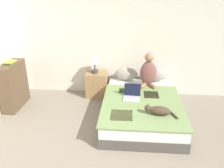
{
  "coord_description": "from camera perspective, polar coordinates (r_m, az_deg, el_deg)",
  "views": [
    {
      "loc": [
        0.09,
        -1.84,
        2.38
      ],
      "look_at": [
        -0.22,
        2.01,
        0.74
      ],
      "focal_mm": 38.0,
      "sensor_mm": 36.0,
      "label": 1
    }
  ],
  "objects": [
    {
      "name": "nightstand",
      "position": [
        5.37,
        -3.69,
        -0.1
      ],
      "size": [
        0.47,
        0.39,
        0.56
      ],
      "color": "#937047",
      "rests_on": "ground_plane"
    },
    {
      "name": "pillow_near",
      "position": [
        5.27,
        3.52,
        2.46
      ],
      "size": [
        0.51,
        0.22,
        0.29
      ],
      "color": "gray",
      "rests_on": "bed"
    },
    {
      "name": "wall_back",
      "position": [
        5.26,
        3.6,
        10.8
      ],
      "size": [
        5.86,
        0.05,
        2.55
      ],
      "color": "beige",
      "rests_on": "ground_plane"
    },
    {
      "name": "person_sitting",
      "position": [
        4.99,
        8.75,
        2.95
      ],
      "size": [
        0.36,
        0.34,
        0.7
      ],
      "color": "brown",
      "rests_on": "bed"
    },
    {
      "name": "book_stack_top",
      "position": [
        5.08,
        -23.38,
        4.83
      ],
      "size": [
        0.19,
        0.24,
        0.05
      ],
      "color": "#3D7A51",
      "rests_on": "bookshelf"
    },
    {
      "name": "table_lamp",
      "position": [
        5.17,
        -4.2,
        5.69
      ],
      "size": [
        0.27,
        0.27,
        0.4
      ],
      "color": "#38383D",
      "rests_on": "nightstand"
    },
    {
      "name": "laptop_open",
      "position": [
        4.47,
        4.81,
        -2.77
      ],
      "size": [
        0.33,
        0.31,
        0.25
      ],
      "rotation": [
        0.0,
        0.0,
        -0.08
      ],
      "color": "#B7B7BC",
      "rests_on": "bed"
    },
    {
      "name": "bed",
      "position": [
        4.58,
        7.09,
        -5.77
      ],
      "size": [
        1.44,
        2.12,
        0.39
      ],
      "color": "#4C4742",
      "rests_on": "ground_plane"
    },
    {
      "name": "pillow_far",
      "position": [
        5.3,
        10.34,
        2.23
      ],
      "size": [
        0.51,
        0.22,
        0.29
      ],
      "color": "gray",
      "rests_on": "bed"
    },
    {
      "name": "bookshelf",
      "position": [
        5.23,
        -22.56,
        -0.32
      ],
      "size": [
        0.26,
        0.78,
        0.94
      ],
      "color": "brown",
      "rests_on": "ground_plane"
    },
    {
      "name": "cat_tabby",
      "position": [
        3.97,
        11.09,
        -6.24
      ],
      "size": [
        0.54,
        0.23,
        0.17
      ],
      "rotation": [
        0.0,
        0.0,
        3.0
      ],
      "color": "#473828",
      "rests_on": "bed"
    }
  ]
}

